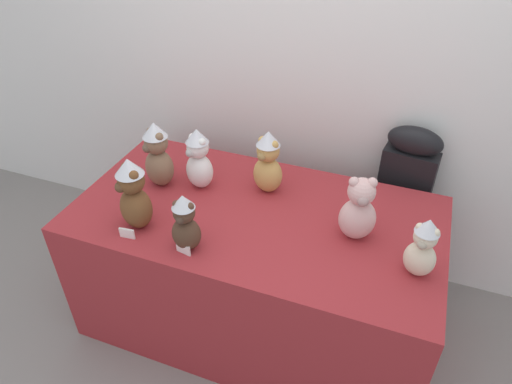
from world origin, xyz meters
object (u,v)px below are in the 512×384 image
display_table (256,269)px  teddy_bear_snow (199,159)px  teddy_bear_chestnut (134,194)px  teddy_bear_cocoa (185,223)px  teddy_bear_honey (268,163)px  teddy_bear_cream (422,248)px  teddy_bear_mocha (158,155)px  teddy_bear_blush (359,210)px  instrument_case (399,209)px

display_table → teddy_bear_snow: (-0.34, 0.11, 0.54)m
teddy_bear_chestnut → teddy_bear_cocoa: bearing=18.9°
teddy_bear_cocoa → teddy_bear_chestnut: (-0.28, 0.06, 0.04)m
teddy_bear_honey → teddy_bear_cream: bearing=-6.0°
teddy_bear_cream → teddy_bear_honey: bearing=169.1°
teddy_bear_mocha → teddy_bear_cocoa: bearing=-19.9°
teddy_bear_mocha → teddy_bear_blush: teddy_bear_mocha is taller
teddy_bear_chestnut → teddy_bear_cream: size_ratio=1.28×
instrument_case → teddy_bear_blush: bearing=-98.4°
display_table → instrument_case: (0.64, 0.59, 0.14)m
teddy_bear_cream → teddy_bear_mocha: bearing=-175.8°
teddy_bear_honey → teddy_bear_cream: teddy_bear_honey is taller
teddy_bear_cream → teddy_bear_blush: (-0.27, 0.13, 0.01)m
teddy_bear_chestnut → teddy_bear_honey: size_ratio=1.06×
teddy_bear_cocoa → teddy_bear_snow: bearing=105.4°
instrument_case → teddy_bear_blush: size_ratio=3.31×
teddy_bear_snow → teddy_bear_blush: size_ratio=1.04×
teddy_bear_cocoa → teddy_bear_snow: (-0.15, 0.43, 0.02)m
teddy_bear_cocoa → teddy_bear_snow: size_ratio=0.85×
teddy_bear_chestnut → teddy_bear_snow: 0.40m
instrument_case → teddy_bear_snow: (-0.98, -0.48, 0.39)m
instrument_case → teddy_bear_chestnut: 1.46m
display_table → teddy_bear_snow: bearing=162.9°
display_table → teddy_bear_mocha: 0.77m
teddy_bear_snow → teddy_bear_mocha: 0.20m
teddy_bear_cocoa → teddy_bear_mocha: bearing=128.6°
instrument_case → teddy_bear_cocoa: size_ratio=3.72×
teddy_bear_honey → teddy_bear_blush: teddy_bear_honey is taller
teddy_bear_chestnut → teddy_bear_honey: (0.46, 0.47, -0.01)m
teddy_bear_cocoa → teddy_bear_chestnut: size_ratio=0.78×
instrument_case → teddy_bear_honey: (-0.65, -0.40, 0.40)m
teddy_bear_snow → teddy_bear_blush: bearing=16.7°
display_table → instrument_case: size_ratio=1.68×
instrument_case → teddy_bear_snow: bearing=-146.1°
teddy_bear_honey → teddy_bear_chestnut: bearing=-117.1°
display_table → teddy_bear_cocoa: bearing=-119.9°
teddy_bear_snow → teddy_bear_cream: (1.09, -0.24, -0.02)m
teddy_bear_cream → teddy_bear_blush: size_ratio=0.89×
display_table → teddy_bear_chestnut: 0.77m
display_table → teddy_bear_honey: (-0.01, 0.19, 0.54)m
teddy_bear_chestnut → teddy_bear_mocha: (-0.07, 0.33, -0.00)m
teddy_bear_honey → teddy_bear_snow: teddy_bear_honey is taller
teddy_bear_cocoa → teddy_bear_snow: teddy_bear_snow is taller
teddy_bear_honey → teddy_bear_mocha: bearing=-147.7°
display_table → instrument_case: bearing=42.7°
teddy_bear_snow → teddy_bear_mocha: teddy_bear_mocha is taller
teddy_bear_snow → teddy_bear_honey: bearing=38.8°
instrument_case → teddy_bear_mocha: teddy_bear_mocha is taller
teddy_bear_chestnut → teddy_bear_honey: bearing=75.7°
teddy_bear_blush → teddy_bear_mocha: bearing=160.3°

